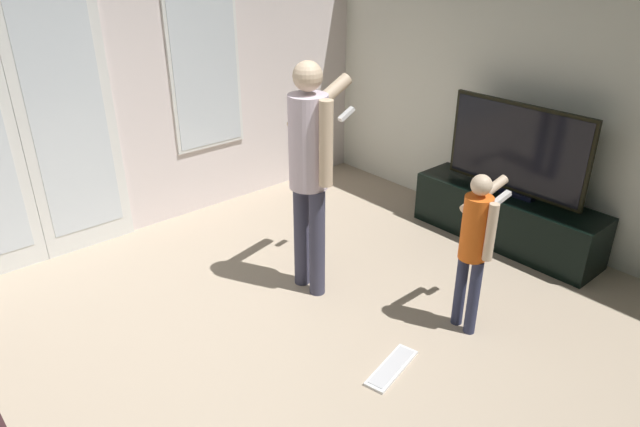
% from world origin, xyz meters
% --- Properties ---
extents(ground_plane, '(6.37, 4.75, 0.02)m').
position_xyz_m(ground_plane, '(0.00, 0.00, -0.01)').
color(ground_plane, tan).
extents(wall_back_with_doors, '(6.37, 0.09, 2.61)m').
position_xyz_m(wall_back_with_doors, '(0.02, 2.34, 1.27)').
color(wall_back_with_doors, silver).
rests_on(wall_back_with_doors, ground_plane).
extents(wall_right_plain, '(0.06, 4.75, 2.58)m').
position_xyz_m(wall_right_plain, '(3.16, 0.00, 1.29)').
color(wall_right_plain, silver).
rests_on(wall_right_plain, ground_plane).
extents(tv_stand, '(0.43, 1.59, 0.44)m').
position_xyz_m(tv_stand, '(2.86, 0.05, 0.22)').
color(tv_stand, black).
rests_on(tv_stand, ground_plane).
extents(flat_screen_tv, '(0.08, 1.20, 0.76)m').
position_xyz_m(flat_screen_tv, '(2.85, 0.05, 0.83)').
color(flat_screen_tv, black).
rests_on(flat_screen_tv, tv_stand).
extents(person_adult, '(0.71, 0.45, 1.66)m').
position_xyz_m(person_adult, '(1.17, 0.60, 1.00)').
color(person_adult, '#3D3D52').
rests_on(person_adult, ground_plane).
extents(person_child, '(0.52, 0.29, 1.09)m').
position_xyz_m(person_child, '(1.63, -0.45, 0.66)').
color(person_child, '#2D314C').
rests_on(person_child, ground_plane).
extents(loose_keyboard, '(0.46, 0.23, 0.02)m').
position_xyz_m(loose_keyboard, '(0.95, -0.41, 0.01)').
color(loose_keyboard, white).
rests_on(loose_keyboard, ground_plane).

